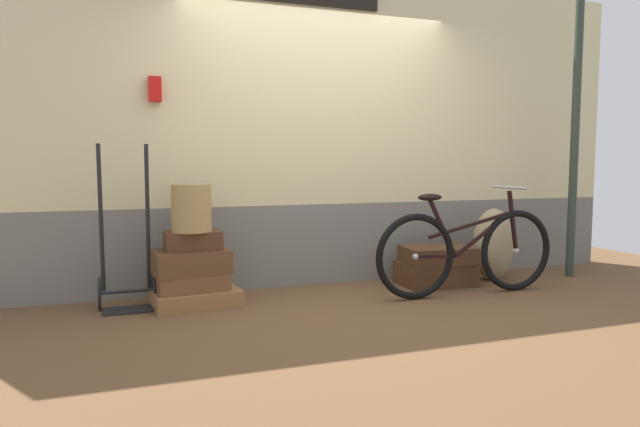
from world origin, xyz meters
TOP-DOWN VIEW (x-y plane):
  - ground at (0.00, 0.00)m, footprint 8.53×5.20m
  - station_building at (0.01, 0.85)m, footprint 6.53×0.74m
  - suitcase_0 at (-1.19, 0.35)m, footprint 0.71×0.51m
  - suitcase_1 at (-1.22, 0.36)m, footprint 0.57×0.42m
  - suitcase_2 at (-1.22, 0.36)m, footprint 0.61×0.44m
  - suitcase_3 at (-1.20, 0.38)m, footprint 0.44×0.28m
  - suitcase_4 at (1.01, 0.36)m, footprint 0.66×0.47m
  - suitcase_5 at (1.02, 0.35)m, footprint 0.67×0.50m
  - wicker_basket at (-1.21, 0.35)m, footprint 0.31×0.31m
  - luggage_trolley at (-1.70, 0.43)m, footprint 0.42×0.35m
  - burlap_sack at (1.63, 0.35)m, footprint 0.40×0.34m
  - bicycle at (1.04, -0.08)m, footprint 1.71×0.46m

SIDE VIEW (x-z plane):
  - ground at x=0.00m, z-range -0.06..0.00m
  - suitcase_0 at x=-1.19m, z-range 0.00..0.12m
  - suitcase_4 at x=1.01m, z-range 0.00..0.21m
  - suitcase_1 at x=-1.22m, z-range 0.12..0.25m
  - suitcase_5 at x=1.02m, z-range 0.21..0.36m
  - luggage_trolley at x=-1.70m, z-range -0.33..0.95m
  - suitcase_2 at x=-1.22m, z-range 0.25..0.44m
  - burlap_sack at x=1.63m, z-range 0.00..0.69m
  - bicycle at x=1.04m, z-range -0.09..0.84m
  - suitcase_3 at x=-1.20m, z-range 0.44..0.59m
  - wicker_basket at x=-1.21m, z-range 0.59..0.96m
  - station_building at x=0.01m, z-range 0.01..2.86m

